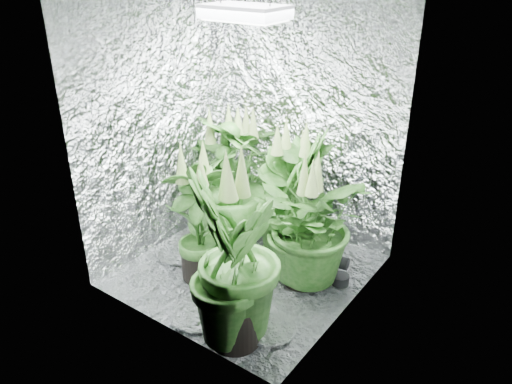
{
  "coord_description": "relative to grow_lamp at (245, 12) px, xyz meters",
  "views": [
    {
      "loc": [
        1.86,
        -2.49,
        2.16
      ],
      "look_at": [
        0.08,
        0.0,
        0.67
      ],
      "focal_mm": 35.0,
      "sensor_mm": 36.0,
      "label": 1
    }
  ],
  "objects": [
    {
      "name": "plant_g",
      "position": [
        0.38,
        -0.64,
        -1.26
      ],
      "size": [
        0.71,
        0.71,
        1.22
      ],
      "rotation": [
        0.0,
        0.0,
        4.89
      ],
      "color": "black",
      "rests_on": "ground"
    },
    {
      "name": "plant_a",
      "position": [
        -0.52,
        0.62,
        -1.35
      ],
      "size": [
        0.82,
        0.82,
        1.01
      ],
      "rotation": [
        0.0,
        0.0,
        6.28
      ],
      "color": "black",
      "rests_on": "ground"
    },
    {
      "name": "plant_label",
      "position": [
        0.45,
        -0.67,
        -1.53
      ],
      "size": [
        0.06,
        0.03,
        0.09
      ],
      "primitive_type": "cube",
      "rotation": [
        -0.21,
        0.0,
        -0.04
      ],
      "color": "white",
      "rests_on": "plant_g"
    },
    {
      "name": "plant_f",
      "position": [
        -0.22,
        -0.25,
        -1.36
      ],
      "size": [
        0.7,
        0.7,
        1.04
      ],
      "rotation": [
        0.0,
        0.0,
        3.95
      ],
      "color": "black",
      "rests_on": "ground"
    },
    {
      "name": "grow_lamp",
      "position": [
        0.0,
        0.0,
        0.0
      ],
      "size": [
        0.5,
        0.3,
        0.22
      ],
      "color": "gray",
      "rests_on": "ceiling"
    },
    {
      "name": "walls",
      "position": [
        0.0,
        0.0,
        -0.83
      ],
      "size": [
        1.62,
        1.62,
        2.0
      ],
      "color": "silver",
      "rests_on": "ground"
    },
    {
      "name": "plant_c",
      "position": [
        0.21,
        0.28,
        -1.3
      ],
      "size": [
        0.68,
        0.68,
        1.13
      ],
      "rotation": [
        0.0,
        0.0,
        1.35
      ],
      "color": "black",
      "rests_on": "ground"
    },
    {
      "name": "plant_e",
      "position": [
        0.41,
        0.12,
        -1.35
      ],
      "size": [
        0.97,
        0.97,
        1.01
      ],
      "rotation": [
        0.0,
        0.0,
        3.34
      ],
      "color": "black",
      "rests_on": "ground"
    },
    {
      "name": "plant_b",
      "position": [
        0.05,
        0.64,
        -1.42
      ],
      "size": [
        0.6,
        0.6,
        0.9
      ],
      "rotation": [
        0.0,
        0.0,
        0.88
      ],
      "color": "black",
      "rests_on": "ground"
    },
    {
      "name": "plant_d",
      "position": [
        -0.33,
        0.23,
        -1.29
      ],
      "size": [
        0.76,
        0.76,
        1.15
      ],
      "rotation": [
        0.0,
        0.0,
        2.79
      ],
      "color": "black",
      "rests_on": "ground"
    },
    {
      "name": "ground",
      "position": [
        0.0,
        0.0,
        -1.83
      ],
      "size": [
        1.6,
        1.6,
        0.0
      ],
      "primitive_type": "plane",
      "color": "silver",
      "rests_on": "ground"
    },
    {
      "name": "circulation_fan",
      "position": [
        0.62,
        0.24,
        -1.69
      ],
      "size": [
        0.14,
        0.28,
        0.32
      ],
      "rotation": [
        0.0,
        0.0,
        0.14
      ],
      "color": "black",
      "rests_on": "ground"
    }
  ]
}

